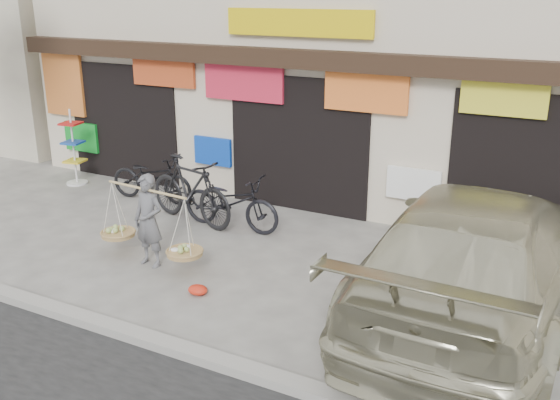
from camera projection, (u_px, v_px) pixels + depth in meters
The scene contains 10 objects.
ground at pixel (200, 274), 9.92m from camera, with size 70.00×70.00×0.00m, color gray.
kerb at pixel (113, 328), 8.22m from camera, with size 70.00×0.25×0.12m, color gray.
shophouse_block at pixel (356, 28), 14.17m from camera, with size 14.00×6.32×7.00m.
street_vendor at pixel (149, 225), 10.03m from camera, with size 2.03×0.69×1.54m.
bike_0 at pixel (152, 178), 13.17m from camera, with size 0.68×1.94×1.02m, color black.
bike_1 at pixel (190, 190), 11.90m from camera, with size 0.61×2.17×1.30m, color black.
bike_2 at pixel (231, 202), 11.63m from camera, with size 0.70×2.00×1.05m, color black.
suv at pixel (479, 253), 8.48m from camera, with size 2.63×6.25×1.80m.
display_rack at pixel (74, 154), 14.26m from camera, with size 0.49×0.49×1.75m.
red_bag at pixel (198, 290), 9.24m from camera, with size 0.31×0.25×0.14m, color red.
Camera 1 is at (5.33, -7.37, 4.32)m, focal length 40.00 mm.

